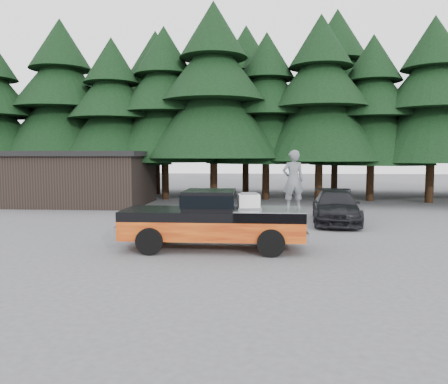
# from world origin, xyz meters

# --- Properties ---
(ground) EXTENTS (120.00, 120.00, 0.00)m
(ground) POSITION_xyz_m (0.00, 0.00, 0.00)
(ground) COLOR #4A4A4C
(ground) RESTS_ON ground
(pickup_truck) EXTENTS (6.00, 2.04, 1.33)m
(pickup_truck) POSITION_xyz_m (0.43, -0.54, 0.67)
(pickup_truck) COLOR orange
(pickup_truck) RESTS_ON ground
(truck_cab) EXTENTS (1.66, 1.90, 0.59)m
(truck_cab) POSITION_xyz_m (0.33, -0.54, 1.62)
(truck_cab) COLOR black
(truck_cab) RESTS_ON pickup_truck
(air_compressor) EXTENTS (0.74, 0.64, 0.46)m
(air_compressor) POSITION_xyz_m (1.59, -0.64, 1.56)
(air_compressor) COLOR silver
(air_compressor) RESTS_ON pickup_truck
(man_on_bed) EXTENTS (0.76, 0.57, 1.88)m
(man_on_bed) POSITION_xyz_m (2.98, -0.80, 2.27)
(man_on_bed) COLOR #55595D
(man_on_bed) RESTS_ON pickup_truck
(parked_car) EXTENTS (2.57, 5.19, 1.45)m
(parked_car) POSITION_xyz_m (5.42, 5.39, 0.72)
(parked_car) COLOR black
(parked_car) RESTS_ON ground
(utility_building) EXTENTS (8.40, 6.40, 3.30)m
(utility_building) POSITION_xyz_m (-9.00, 12.00, 1.67)
(utility_building) COLOR black
(utility_building) RESTS_ON ground
(treeline) EXTENTS (60.15, 16.05, 17.50)m
(treeline) POSITION_xyz_m (0.42, 17.20, 7.72)
(treeline) COLOR black
(treeline) RESTS_ON ground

